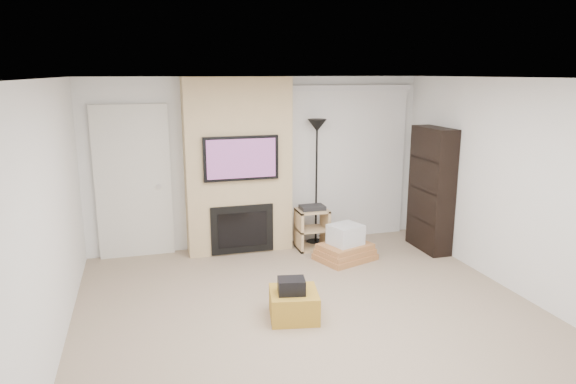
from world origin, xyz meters
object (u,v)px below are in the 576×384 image
object	(u,v)px
ottoman	(294,305)
av_stand	(312,226)
box_stack	(345,246)
floor_lamp	(317,147)
bookshelf	(431,190)

from	to	relation	value
ottoman	av_stand	bearing A→B (deg)	66.30
ottoman	av_stand	xyz separation A→B (m)	(0.90, 2.05, 0.20)
av_stand	box_stack	bearing A→B (deg)	-62.58
floor_lamp	av_stand	distance (m)	1.17
av_stand	bookshelf	world-z (taller)	bookshelf
bookshelf	floor_lamp	bearing A→B (deg)	155.43
floor_lamp	av_stand	world-z (taller)	floor_lamp
av_stand	bookshelf	bearing A→B (deg)	-16.25
floor_lamp	av_stand	size ratio (longest dim) A/B	2.87
box_stack	av_stand	bearing A→B (deg)	117.42
ottoman	av_stand	world-z (taller)	av_stand
ottoman	box_stack	size ratio (longest dim) A/B	0.56
av_stand	bookshelf	size ratio (longest dim) A/B	0.37
bookshelf	ottoman	bearing A→B (deg)	-148.51
ottoman	box_stack	world-z (taller)	box_stack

